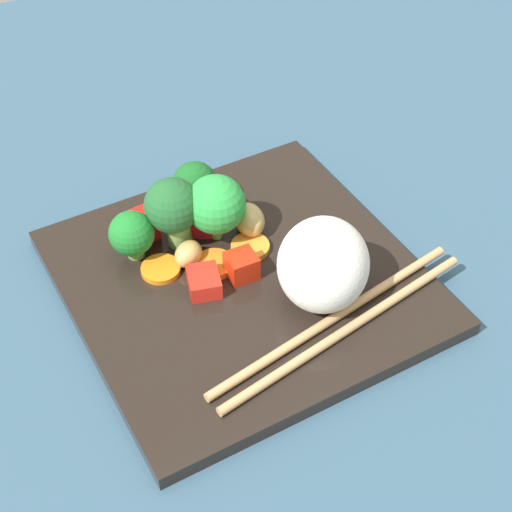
{
  "coord_description": "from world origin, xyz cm",
  "views": [
    {
      "loc": [
        17.26,
        37.54,
        43.94
      ],
      "look_at": [
        -1.0,
        0.43,
        3.24
      ],
      "focal_mm": 54.67,
      "sensor_mm": 36.0,
      "label": 1
    }
  ],
  "objects": [
    {
      "name": "carrot_slice_1",
      "position": [
        -1.82,
        -2.28,
        1.48
      ],
      "size": [
        3.69,
        3.69,
        0.49
      ],
      "primitive_type": "cylinder",
      "rotation": [
        0.0,
        0.0,
        4.48
      ],
      "color": "orange",
      "rests_on": "square_plate"
    },
    {
      "name": "chopstick_pair",
      "position": [
        -4.1,
        7.77,
        1.58
      ],
      "size": [
        22.42,
        6.67,
        0.68
      ],
      "rotation": [
        0.0,
        0.0,
        3.35
      ],
      "color": "tan",
      "rests_on": "square_plate"
    },
    {
      "name": "broccoli_floret_3",
      "position": [
        6.6,
        -5.55,
        3.58
      ],
      "size": [
        3.53,
        3.53,
        4.25
      ],
      "color": "olive",
      "rests_on": "square_plate"
    },
    {
      "name": "carrot_slice_3",
      "position": [
        -2.3,
        -7.44,
        1.56
      ],
      "size": [
        3.76,
        3.76,
        0.65
      ],
      "primitive_type": "cylinder",
      "rotation": [
        0.0,
        0.0,
        5.09
      ],
      "color": "orange",
      "rests_on": "square_plate"
    },
    {
      "name": "carrot_slice_2",
      "position": [
        1.51,
        -1.74,
        1.52
      ],
      "size": [
        3.33,
        3.33,
        0.56
      ],
      "primitive_type": "cylinder",
      "rotation": [
        0.0,
        0.0,
        1.48
      ],
      "color": "orange",
      "rests_on": "square_plate"
    },
    {
      "name": "pepper_chunk_3",
      "position": [
        3.12,
        0.49,
        1.96
      ],
      "size": [
        2.91,
        3.27,
        1.43
      ],
      "primitive_type": "cube",
      "rotation": [
        0.0,
        0.0,
        4.48
      ],
      "color": "red",
      "rests_on": "square_plate"
    },
    {
      "name": "pepper_chunk_1",
      "position": [
        5.14,
        -7.62,
        2.23
      ],
      "size": [
        2.25,
        2.7,
        1.97
      ],
      "primitive_type": "cube",
      "rotation": [
        0.0,
        0.0,
        1.72
      ],
      "color": "red",
      "rests_on": "square_plate"
    },
    {
      "name": "broccoli_floret_1",
      "position": [
        0.23,
        -4.53,
        4.81
      ],
      "size": [
        4.68,
        4.68,
        5.99
      ],
      "color": "#81B94F",
      "rests_on": "square_plate"
    },
    {
      "name": "rice_mound",
      "position": [
        -4.34,
        4.51,
        4.55
      ],
      "size": [
        9.66,
        9.88,
        6.62
      ],
      "primitive_type": "ellipsoid",
      "rotation": [
        0.0,
        0.0,
        4.12
      ],
      "color": "white",
      "rests_on": "square_plate"
    },
    {
      "name": "carrot_slice_4",
      "position": [
        3.55,
        -8.87,
        1.51
      ],
      "size": [
        2.89,
        2.89,
        0.55
      ],
      "primitive_type": "cylinder",
      "rotation": [
        0.0,
        0.0,
        2.69
      ],
      "color": "orange",
      "rests_on": "square_plate"
    },
    {
      "name": "pepper_chunk_0",
      "position": [
        1.25,
        -6.61,
        2.43
      ],
      "size": [
        4.09,
        3.92,
        2.38
      ],
      "primitive_type": "cube",
      "rotation": [
        0.0,
        0.0,
        5.85
      ],
      "color": "red",
      "rests_on": "square_plate"
    },
    {
      "name": "broccoli_floret_0",
      "position": [
        3.1,
        -5.65,
        4.79
      ],
      "size": [
        4.36,
        4.36,
        6.05
      ],
      "color": "#719E51",
      "rests_on": "square_plate"
    },
    {
      "name": "chicken_piece_1",
      "position": [
        -2.68,
        -4.18,
        2.49
      ],
      "size": [
        2.72,
        3.4,
        2.51
      ],
      "primitive_type": "ellipsoid",
      "rotation": [
        0.0,
        0.0,
        1.45
      ],
      "color": "tan",
      "rests_on": "square_plate"
    },
    {
      "name": "carrot_slice_0",
      "position": [
        1.78,
        -10.27,
        1.52
      ],
      "size": [
        3.54,
        3.54,
        0.56
      ],
      "primitive_type": "cylinder",
      "rotation": [
        0.0,
        0.0,
        4.2
      ],
      "color": "orange",
      "rests_on": "square_plate"
    },
    {
      "name": "pepper_chunk_2",
      "position": [
        -0.45,
        -0.03,
        2.25
      ],
      "size": [
        2.22,
        2.12,
        2.03
      ],
      "primitive_type": "cube",
      "rotation": [
        0.0,
        0.0,
        4.72
      ],
      "color": "red",
      "rests_on": "square_plate"
    },
    {
      "name": "broccoli_floret_2",
      "position": [
        -0.25,
        -8.78,
        3.72
      ],
      "size": [
        3.71,
        3.71,
        4.43
      ],
      "color": "#6AAA53",
      "rests_on": "square_plate"
    },
    {
      "name": "chicken_piece_0",
      "position": [
        3.1,
        -2.99,
        2.22
      ],
      "size": [
        3.16,
        3.03,
        1.97
      ],
      "primitive_type": "ellipsoid",
      "rotation": [
        0.0,
        0.0,
        0.62
      ],
      "color": "tan",
      "rests_on": "square_plate"
    },
    {
      "name": "carrot_slice_5",
      "position": [
        5.38,
        -3.13,
        1.46
      ],
      "size": [
        4.25,
        4.25,
        0.45
      ],
      "primitive_type": "cylinder",
      "rotation": [
        0.0,
        0.0,
        3.75
      ],
      "color": "orange",
      "rests_on": "square_plate"
    },
    {
      "name": "ground_plane",
      "position": [
        0.0,
        0.0,
        -1.0
      ],
      "size": [
        110.0,
        110.0,
        2.0
      ],
      "primitive_type": "cube",
      "color": "#314F64"
    },
    {
      "name": "square_plate",
      "position": [
        0.0,
        0.0,
        0.62
      ],
      "size": [
        26.79,
        26.79,
        1.24
      ],
      "primitive_type": "cube",
      "rotation": [
        0.0,
        0.0,
        0.06
      ],
      "color": "black",
      "rests_on": "ground_plane"
    }
  ]
}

